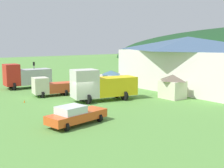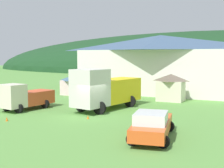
{
  "view_description": "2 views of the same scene",
  "coord_description": "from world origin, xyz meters",
  "px_view_note": "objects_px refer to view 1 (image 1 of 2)",
  "views": [
    {
      "loc": [
        27.12,
        -16.69,
        6.88
      ],
      "look_at": [
        -0.82,
        4.81,
        1.76
      ],
      "focal_mm": 47.34,
      "sensor_mm": 36.0,
      "label": 1
    },
    {
      "loc": [
        11.79,
        -21.44,
        4.9
      ],
      "look_at": [
        1.17,
        1.04,
        2.55
      ],
      "focal_mm": 48.78,
      "sensor_mm": 36.0,
      "label": 2
    }
  ],
  "objects_px": {
    "flatbed_truck_yellow": "(101,85)",
    "service_pickup_orange": "(76,115)",
    "light_truck_cream": "(50,87)",
    "traffic_cone_mid_row": "(72,107)",
    "crane_truck_red": "(25,76)",
    "traffic_cone_near_pickup": "(24,103)",
    "play_shed_pink": "(111,78)",
    "play_shed_cream": "(172,86)",
    "traffic_light_west": "(34,72)",
    "depot_building": "(187,63)"
  },
  "relations": [
    {
      "from": "play_shed_cream",
      "to": "light_truck_cream",
      "type": "distance_m",
      "value": 15.24
    },
    {
      "from": "service_pickup_orange",
      "to": "traffic_light_west",
      "type": "distance_m",
      "value": 22.22
    },
    {
      "from": "flatbed_truck_yellow",
      "to": "traffic_cone_mid_row",
      "type": "relative_size",
      "value": 14.01
    },
    {
      "from": "service_pickup_orange",
      "to": "traffic_cone_mid_row",
      "type": "xyz_separation_m",
      "value": [
        -6.18,
        3.23,
        -0.83
      ]
    },
    {
      "from": "play_shed_pink",
      "to": "play_shed_cream",
      "type": "bearing_deg",
      "value": 0.17
    },
    {
      "from": "crane_truck_red",
      "to": "traffic_cone_near_pickup",
      "type": "distance_m",
      "value": 10.96
    },
    {
      "from": "flatbed_truck_yellow",
      "to": "service_pickup_orange",
      "type": "xyz_separation_m",
      "value": [
        6.84,
        -7.41,
        -1.04
      ]
    },
    {
      "from": "play_shed_pink",
      "to": "flatbed_truck_yellow",
      "type": "relative_size",
      "value": 0.36
    },
    {
      "from": "play_shed_pink",
      "to": "traffic_cone_near_pickup",
      "type": "distance_m",
      "value": 15.66
    },
    {
      "from": "flatbed_truck_yellow",
      "to": "service_pickup_orange",
      "type": "height_order",
      "value": "flatbed_truck_yellow"
    },
    {
      "from": "traffic_light_west",
      "to": "depot_building",
      "type": "bearing_deg",
      "value": 46.76
    },
    {
      "from": "play_shed_pink",
      "to": "depot_building",
      "type": "bearing_deg",
      "value": 37.29
    },
    {
      "from": "flatbed_truck_yellow",
      "to": "crane_truck_red",
      "type": "bearing_deg",
      "value": -65.26
    },
    {
      "from": "light_truck_cream",
      "to": "service_pickup_orange",
      "type": "relative_size",
      "value": 0.94
    },
    {
      "from": "play_shed_pink",
      "to": "service_pickup_orange",
      "type": "height_order",
      "value": "play_shed_pink"
    },
    {
      "from": "depot_building",
      "to": "play_shed_cream",
      "type": "xyz_separation_m",
      "value": [
        3.23,
        -6.78,
        -2.38
      ]
    },
    {
      "from": "play_shed_cream",
      "to": "flatbed_truck_yellow",
      "type": "height_order",
      "value": "flatbed_truck_yellow"
    },
    {
      "from": "traffic_light_west",
      "to": "flatbed_truck_yellow",
      "type": "bearing_deg",
      "value": 7.33
    },
    {
      "from": "depot_building",
      "to": "service_pickup_orange",
      "type": "relative_size",
      "value": 3.78
    },
    {
      "from": "play_shed_pink",
      "to": "light_truck_cream",
      "type": "bearing_deg",
      "value": -81.4
    },
    {
      "from": "light_truck_cream",
      "to": "traffic_cone_mid_row",
      "type": "relative_size",
      "value": 9.21
    },
    {
      "from": "play_shed_cream",
      "to": "traffic_light_west",
      "type": "relative_size",
      "value": 0.77
    },
    {
      "from": "play_shed_pink",
      "to": "traffic_cone_near_pickup",
      "type": "height_order",
      "value": "play_shed_pink"
    },
    {
      "from": "play_shed_cream",
      "to": "play_shed_pink",
      "type": "relative_size",
      "value": 1.0
    },
    {
      "from": "play_shed_cream",
      "to": "service_pickup_orange",
      "type": "xyz_separation_m",
      "value": [
        2.77,
        -15.18,
        -0.67
      ]
    },
    {
      "from": "play_shed_pink",
      "to": "flatbed_truck_yellow",
      "type": "height_order",
      "value": "flatbed_truck_yellow"
    },
    {
      "from": "flatbed_truck_yellow",
      "to": "traffic_light_west",
      "type": "height_order",
      "value": "traffic_light_west"
    },
    {
      "from": "play_shed_pink",
      "to": "traffic_cone_near_pickup",
      "type": "xyz_separation_m",
      "value": [
        3.67,
        -15.17,
        -1.27
      ]
    },
    {
      "from": "depot_building",
      "to": "service_pickup_orange",
      "type": "xyz_separation_m",
      "value": [
        6.01,
        -21.96,
        -3.05
      ]
    },
    {
      "from": "depot_building",
      "to": "crane_truck_red",
      "type": "xyz_separation_m",
      "value": [
        -15.28,
        -17.88,
        -2.06
      ]
    },
    {
      "from": "depot_building",
      "to": "flatbed_truck_yellow",
      "type": "xyz_separation_m",
      "value": [
        -0.83,
        -14.55,
        -2.0
      ]
    },
    {
      "from": "play_shed_pink",
      "to": "light_truck_cream",
      "type": "distance_m",
      "value": 11.11
    },
    {
      "from": "depot_building",
      "to": "play_shed_pink",
      "type": "xyz_separation_m",
      "value": [
        -8.95,
        -6.82,
        -2.61
      ]
    },
    {
      "from": "light_truck_cream",
      "to": "traffic_cone_mid_row",
      "type": "xyz_separation_m",
      "value": [
        7.12,
        -0.94,
        -1.2
      ]
    },
    {
      "from": "crane_truck_red",
      "to": "traffic_cone_near_pickup",
      "type": "height_order",
      "value": "crane_truck_red"
    },
    {
      "from": "crane_truck_red",
      "to": "service_pickup_orange",
      "type": "bearing_deg",
      "value": 83.45
    },
    {
      "from": "traffic_light_west",
      "to": "traffic_cone_mid_row",
      "type": "xyz_separation_m",
      "value": [
        15.28,
        -2.3,
        -2.36
      ]
    },
    {
      "from": "play_shed_cream",
      "to": "crane_truck_red",
      "type": "height_order",
      "value": "crane_truck_red"
    },
    {
      "from": "traffic_cone_near_pickup",
      "to": "traffic_cone_mid_row",
      "type": "relative_size",
      "value": 1.12
    },
    {
      "from": "play_shed_pink",
      "to": "crane_truck_red",
      "type": "bearing_deg",
      "value": -119.76
    },
    {
      "from": "depot_building",
      "to": "play_shed_cream",
      "type": "bearing_deg",
      "value": -64.51
    },
    {
      "from": "crane_truck_red",
      "to": "traffic_light_west",
      "type": "relative_size",
      "value": 1.79
    },
    {
      "from": "light_truck_cream",
      "to": "traffic_cone_near_pickup",
      "type": "xyz_separation_m",
      "value": [
        2.01,
        -4.19,
        -1.2
      ]
    },
    {
      "from": "flatbed_truck_yellow",
      "to": "traffic_light_west",
      "type": "relative_size",
      "value": 2.1
    },
    {
      "from": "crane_truck_red",
      "to": "flatbed_truck_yellow",
      "type": "height_order",
      "value": "flatbed_truck_yellow"
    },
    {
      "from": "light_truck_cream",
      "to": "service_pickup_orange",
      "type": "xyz_separation_m",
      "value": [
        13.3,
        -4.16,
        -0.37
      ]
    },
    {
      "from": "service_pickup_orange",
      "to": "traffic_light_west",
      "type": "height_order",
      "value": "traffic_light_west"
    },
    {
      "from": "crane_truck_red",
      "to": "flatbed_truck_yellow",
      "type": "xyz_separation_m",
      "value": [
        14.45,
        3.33,
        0.06
      ]
    },
    {
      "from": "depot_building",
      "to": "crane_truck_red",
      "type": "relative_size",
      "value": 3.11
    },
    {
      "from": "crane_truck_red",
      "to": "light_truck_cream",
      "type": "relative_size",
      "value": 1.3
    }
  ]
}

